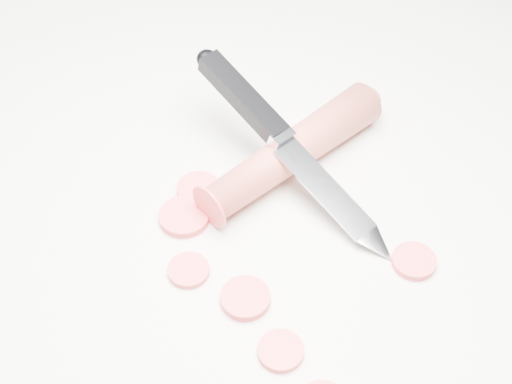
# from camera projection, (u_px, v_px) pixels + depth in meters

# --- Properties ---
(ground) EXTENTS (2.40, 2.40, 0.00)m
(ground) POSITION_uv_depth(u_px,v_px,m) (279.00, 221.00, 0.57)
(ground) COLOR silver
(ground) RESTS_ON ground
(carrot) EXTENTS (0.13, 0.17, 0.03)m
(carrot) POSITION_uv_depth(u_px,v_px,m) (292.00, 151.00, 0.59)
(carrot) COLOR #C4493C
(carrot) RESTS_ON ground
(carrot_slice_0) EXTENTS (0.04, 0.04, 0.01)m
(carrot_slice_0) POSITION_uv_depth(u_px,v_px,m) (184.00, 217.00, 0.56)
(carrot_slice_0) COLOR #F24648
(carrot_slice_0) RESTS_ON ground
(carrot_slice_1) EXTENTS (0.03, 0.03, 0.01)m
(carrot_slice_1) POSITION_uv_depth(u_px,v_px,m) (189.00, 270.00, 0.53)
(carrot_slice_1) COLOR #F24648
(carrot_slice_1) RESTS_ON ground
(carrot_slice_2) EXTENTS (0.04, 0.04, 0.01)m
(carrot_slice_2) POSITION_uv_depth(u_px,v_px,m) (245.00, 298.00, 0.51)
(carrot_slice_2) COLOR #F24648
(carrot_slice_2) RESTS_ON ground
(carrot_slice_3) EXTENTS (0.03, 0.03, 0.01)m
(carrot_slice_3) POSITION_uv_depth(u_px,v_px,m) (281.00, 351.00, 0.49)
(carrot_slice_3) COLOR #F24648
(carrot_slice_3) RESTS_ON ground
(carrot_slice_4) EXTENTS (0.03, 0.03, 0.01)m
(carrot_slice_4) POSITION_uv_depth(u_px,v_px,m) (414.00, 261.00, 0.54)
(carrot_slice_4) COLOR #F24648
(carrot_slice_4) RESTS_ON ground
(carrot_slice_5) EXTENTS (0.04, 0.04, 0.01)m
(carrot_slice_5) POSITION_uv_depth(u_px,v_px,m) (199.00, 189.00, 0.58)
(carrot_slice_5) COLOR #F24648
(carrot_slice_5) RESTS_ON ground
(kitchen_knife) EXTENTS (0.20, 0.15, 0.08)m
(kitchen_knife) POSITION_uv_depth(u_px,v_px,m) (293.00, 148.00, 0.57)
(kitchen_knife) COLOR silver
(kitchen_knife) RESTS_ON ground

